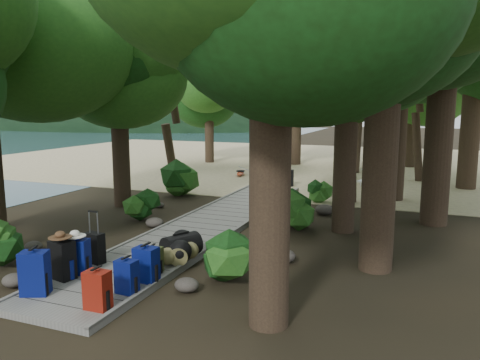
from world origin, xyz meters
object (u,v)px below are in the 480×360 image
at_px(kayak, 240,172).
at_px(sun_lounger, 368,178).
at_px(backpack_right_b, 127,275).
at_px(suitcase_on_boardwalk, 95,248).
at_px(backpack_right_d, 153,259).
at_px(duffel_right_black, 181,246).
at_px(backpack_right_c, 146,263).
at_px(backpack_left_b, 62,258).
at_px(backpack_left_a, 35,271).
at_px(backpack_right_a, 97,288).
at_px(lone_suitcase_on_sand, 288,178).
at_px(backpack_left_c, 78,255).
at_px(duffel_right_khaki, 179,253).

distance_m(kayak, sun_lounger, 5.82).
distance_m(backpack_right_b, suitcase_on_boardwalk, 1.82).
distance_m(backpack_right_d, duffel_right_black, 1.00).
xyz_separation_m(backpack_right_c, sun_lounger, (2.50, 12.61, -0.16)).
bearing_deg(backpack_left_b, sun_lounger, 85.20).
xyz_separation_m(backpack_left_a, backpack_right_c, (1.41, 1.18, -0.06)).
bearing_deg(duffel_right_black, backpack_right_a, -64.50).
relative_size(backpack_right_c, duffel_right_black, 0.90).
xyz_separation_m(duffel_right_black, lone_suitcase_on_sand, (-0.38, 9.65, -0.02)).
xyz_separation_m(backpack_left_c, backpack_right_b, (1.39, -0.45, -0.05)).
bearing_deg(backpack_right_c, duffel_right_black, 94.73).
relative_size(backpack_right_d, suitcase_on_boardwalk, 0.87).
bearing_deg(duffel_right_khaki, backpack_left_c, -164.55).
bearing_deg(duffel_right_khaki, backpack_left_b, -159.62).
xyz_separation_m(kayak, sun_lounger, (5.80, -0.49, 0.14)).
xyz_separation_m(backpack_right_c, duffel_right_khaki, (0.05, 1.13, -0.17)).
distance_m(backpack_left_a, sun_lounger, 14.33).
relative_size(backpack_left_a, suitcase_on_boardwalk, 1.33).
height_order(backpack_right_a, duffel_right_khaki, backpack_right_a).
relative_size(backpack_right_b, backpack_right_c, 0.91).
relative_size(backpack_left_a, backpack_right_d, 1.53).
bearing_deg(backpack_left_c, sun_lounger, 60.17).
bearing_deg(backpack_right_b, kayak, 107.09).
distance_m(backpack_right_d, suitcase_on_boardwalk, 1.37).
bearing_deg(backpack_right_c, backpack_right_b, -90.08).
bearing_deg(backpack_right_b, backpack_left_a, -152.60).
distance_m(backpack_left_a, suitcase_on_boardwalk, 1.67).
xyz_separation_m(backpack_right_a, duffel_right_khaki, (0.13, 2.39, -0.15)).
xyz_separation_m(backpack_right_c, lone_suitcase_on_sand, (-0.45, 11.08, -0.12)).
xyz_separation_m(backpack_left_a, backpack_right_a, (1.33, -0.08, -0.07)).
height_order(backpack_right_a, backpack_right_c, backpack_right_c).
bearing_deg(sun_lounger, duffel_right_khaki, -86.86).
xyz_separation_m(backpack_right_b, suitcase_on_boardwalk, (-1.49, 1.05, -0.01)).
distance_m(backpack_right_a, duffel_right_black, 2.70).
height_order(backpack_left_c, duffel_right_khaki, backpack_left_c).
xyz_separation_m(backpack_right_a, backpack_right_b, (0.06, 0.69, -0.02)).
distance_m(duffel_right_black, suitcase_on_boardwalk, 1.73).
bearing_deg(backpack_left_b, backpack_left_c, 87.56).
distance_m(backpack_right_b, duffel_right_black, 2.01).
height_order(backpack_right_b, suitcase_on_boardwalk, backpack_right_b).
height_order(backpack_right_d, lone_suitcase_on_sand, lone_suitcase_on_sand).
bearing_deg(kayak, lone_suitcase_on_sand, -50.26).
xyz_separation_m(backpack_left_c, duffel_right_khaki, (1.46, 1.25, -0.18)).
xyz_separation_m(backpack_right_a, lone_suitcase_on_sand, (-0.37, 12.34, -0.11)).
relative_size(duffel_right_khaki, sun_lounger, 0.31).
relative_size(backpack_right_a, backpack_right_c, 0.97).
distance_m(backpack_right_b, backpack_right_c, 0.57).
height_order(backpack_right_c, kayak, backpack_right_c).
height_order(backpack_right_d, kayak, backpack_right_d).
height_order(backpack_right_c, suitcase_on_boardwalk, backpack_right_c).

